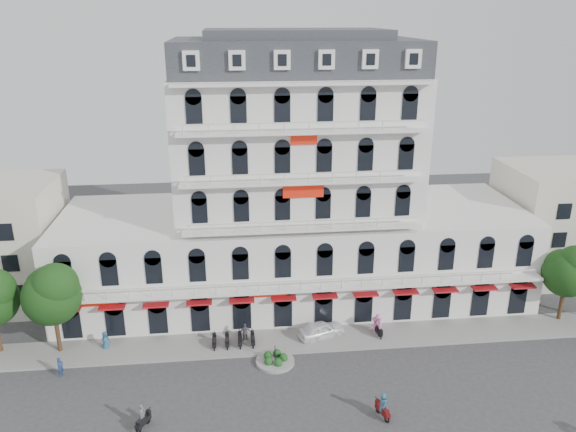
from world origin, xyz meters
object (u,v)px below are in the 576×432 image
(rider_east, at_px, (383,406))
(rider_center, at_px, (378,325))
(parked_car, at_px, (321,330))
(rider_west, at_px, (143,418))

(rider_east, relative_size, rider_center, 0.91)
(parked_car, xyz_separation_m, rider_east, (2.61, -10.90, 0.24))
(rider_east, xyz_separation_m, rider_center, (2.41, 10.46, 0.20))
(parked_car, distance_m, rider_east, 11.21)
(rider_east, bearing_deg, rider_west, 69.33)
(parked_car, bearing_deg, rider_west, 106.93)
(rider_west, distance_m, rider_center, 21.53)
(parked_car, height_order, rider_center, rider_center)
(rider_west, xyz_separation_m, rider_center, (19.16, 9.82, 0.32))
(parked_car, distance_m, rider_west, 17.46)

